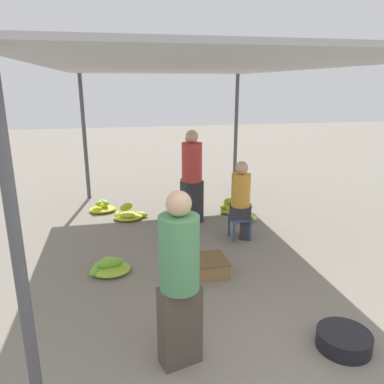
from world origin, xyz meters
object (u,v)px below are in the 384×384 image
(banana_pile_left_1, at_px, (109,267))
(shopper_walking_far, at_px, (191,174))
(vendor_seated, at_px, (241,199))
(basin_black, at_px, (344,340))
(vendor_foreground, at_px, (179,279))
(crate_near, at_px, (208,266))
(banana_pile_left_0, at_px, (128,215))
(stool, at_px, (240,221))
(banana_pile_left_2, at_px, (102,207))
(banana_pile_right_0, at_px, (246,214))
(shopper_walking_mid, at_px, (192,176))
(banana_pile_right_1, at_px, (229,207))

(banana_pile_left_1, height_order, shopper_walking_far, shopper_walking_far)
(vendor_seated, relative_size, basin_black, 2.49)
(vendor_foreground, height_order, crate_near, vendor_foreground)
(vendor_seated, distance_m, banana_pile_left_0, 2.23)
(basin_black, distance_m, crate_near, 1.91)
(stool, height_order, banana_pile_left_2, stool)
(banana_pile_left_1, bearing_deg, vendor_seated, 19.35)
(vendor_seated, bearing_deg, basin_black, -87.77)
(vendor_seated, bearing_deg, banana_pile_left_2, 140.92)
(vendor_seated, xyz_separation_m, crate_near, (-0.80, -1.03, -0.55))
(banana_pile_left_1, relative_size, shopper_walking_far, 0.36)
(basin_black, distance_m, banana_pile_left_1, 2.95)
(banana_pile_right_0, bearing_deg, crate_near, -123.36)
(basin_black, xyz_separation_m, shopper_walking_far, (-0.67, 3.93, 0.73))
(shopper_walking_mid, bearing_deg, vendor_seated, -53.53)
(vendor_foreground, relative_size, banana_pile_left_0, 2.46)
(vendor_foreground, relative_size, banana_pile_right_1, 4.01)
(banana_pile_right_0, relative_size, shopper_walking_far, 0.30)
(vendor_seated, height_order, banana_pile_right_0, vendor_seated)
(shopper_walking_mid, bearing_deg, banana_pile_right_1, 24.22)
(vendor_foreground, bearing_deg, banana_pile_right_1, 66.64)
(basin_black, bearing_deg, stool, 92.59)
(vendor_foreground, bearing_deg, shopper_walking_mid, 76.51)
(vendor_foreground, xyz_separation_m, basin_black, (1.55, -0.14, -0.75))
(stool, xyz_separation_m, banana_pile_left_0, (-1.72, 1.27, -0.22))
(basin_black, height_order, banana_pile_left_0, banana_pile_left_0)
(stool, xyz_separation_m, crate_near, (-0.78, -1.03, -0.20))
(shopper_walking_mid, relative_size, shopper_walking_far, 1.07)
(basin_black, bearing_deg, banana_pile_right_0, 85.75)
(banana_pile_left_2, relative_size, shopper_walking_mid, 0.31)
(banana_pile_left_1, relative_size, crate_near, 1.16)
(banana_pile_left_0, height_order, banana_pile_left_1, banana_pile_left_0)
(banana_pile_left_0, xyz_separation_m, banana_pile_right_0, (2.10, -0.54, 0.05))
(vendor_seated, bearing_deg, banana_pile_left_1, -160.65)
(banana_pile_right_0, relative_size, banana_pile_right_1, 1.16)
(banana_pile_left_0, bearing_deg, basin_black, -65.10)
(basin_black, distance_m, banana_pile_left_0, 4.39)
(vendor_foreground, distance_m, banana_pile_right_0, 3.83)
(banana_pile_right_0, bearing_deg, banana_pile_left_0, 165.63)
(stool, bearing_deg, basin_black, -87.41)
(crate_near, bearing_deg, vendor_seated, 52.30)
(banana_pile_left_0, distance_m, shopper_walking_far, 1.38)
(stool, distance_m, banana_pile_right_0, 0.84)
(shopper_walking_mid, bearing_deg, stool, -54.45)
(banana_pile_left_2, height_order, crate_near, banana_pile_left_2)
(banana_pile_right_1, bearing_deg, banana_pile_left_1, -139.46)
(vendor_foreground, relative_size, banana_pile_left_1, 2.85)
(vendor_foreground, height_order, banana_pile_right_1, vendor_foreground)
(banana_pile_right_1, relative_size, shopper_walking_far, 0.26)
(basin_black, distance_m, banana_pile_left_2, 5.08)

